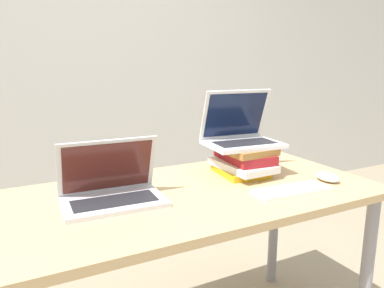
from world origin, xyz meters
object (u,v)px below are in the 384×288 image
book_stack (243,160)px  mouse (327,177)px  laptop_on_books (240,134)px  laptop_left (112,190)px  wireless_keyboard (292,190)px

book_stack → mouse: book_stack is taller
laptop_on_books → laptop_left: bearing=-171.2°
laptop_on_books → wireless_keyboard: 0.34m
wireless_keyboard → laptop_left: bearing=161.6°
laptop_left → wireless_keyboard: (0.62, -0.21, -0.04)m
laptop_on_books → book_stack: bearing=-88.7°
book_stack → wireless_keyboard: 0.28m
book_stack → laptop_on_books: (-0.00, 0.03, 0.11)m
laptop_left → mouse: size_ratio=3.23×
wireless_keyboard → mouse: 0.22m
mouse → wireless_keyboard: bearing=-171.7°
laptop_on_books → wireless_keyboard: laptop_on_books is taller
book_stack → mouse: (0.25, -0.24, -0.05)m
book_stack → mouse: 0.35m
laptop_on_books → wireless_keyboard: (0.03, -0.30, -0.16)m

